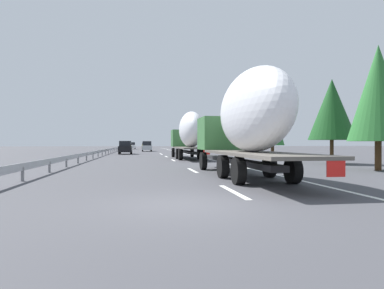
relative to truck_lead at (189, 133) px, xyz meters
name	(u,v)px	position (x,y,z in m)	size (l,w,h in m)	color
ground_plane	(149,154)	(15.68, 3.60, -2.55)	(260.00, 260.00, 0.00)	#424247
lane_stripe_0	(233,192)	(-22.32, 1.80, -2.55)	(3.20, 0.20, 0.01)	white
lane_stripe_1	(193,170)	(-13.81, 1.80, -2.55)	(3.20, 0.20, 0.01)	white
lane_stripe_2	(173,160)	(-2.23, 1.80, -2.55)	(3.20, 0.20, 0.01)	white
lane_stripe_3	(166,157)	(6.09, 1.80, -2.55)	(3.20, 0.20, 0.01)	white
lane_stripe_4	(162,154)	(14.85, 1.80, -2.55)	(3.20, 0.20, 0.01)	white
lane_stripe_5	(160,154)	(17.97, 1.80, -2.55)	(3.20, 0.20, 0.01)	white
edge_line_right	(182,153)	(20.68, -1.90, -2.55)	(110.00, 0.20, 0.01)	white
truck_lead	(189,133)	(0.00, 0.00, 0.00)	(13.09, 2.55, 4.59)	#387038
truck_trailing	(246,120)	(-18.05, 0.00, 0.10)	(13.20, 2.55, 4.75)	#387038
car_yellow_coupe	(145,145)	(66.07, 3.56, -1.63)	(4.47, 1.83, 1.80)	gold
car_white_van	(132,146)	(57.19, 7.08, -1.62)	(4.50, 1.83, 1.84)	white
car_black_suv	(125,148)	(16.13, 6.96, -1.59)	(4.47, 1.86, 1.91)	black
car_silver_hatch	(147,146)	(31.78, 3.60, -1.57)	(4.39, 1.88, 1.97)	#ADB2B7
road_sign	(186,140)	(25.21, -3.10, -0.38)	(0.10, 0.90, 3.14)	gray
tree_0	(193,132)	(47.38, -8.00, 1.72)	(2.66, 2.66, 7.06)	#472D19
tree_1	(378,93)	(-15.49, -8.77, 1.92)	(3.34, 3.34, 7.27)	#472D19
tree_2	(332,109)	(-9.26, -9.72, 1.61)	(3.53, 3.53, 6.51)	#472D19
tree_3	(188,136)	(59.31, -8.41, 1.11)	(3.21, 3.21, 5.94)	#472D19
tree_4	(203,136)	(42.05, -9.47, 0.79)	(2.71, 2.71, 5.30)	#472D19
tree_5	(273,124)	(2.35, -9.75, 1.22)	(2.60, 2.60, 6.21)	#472D19
guardrail_median	(108,150)	(18.68, 9.60, -1.97)	(94.00, 0.10, 0.76)	#9EA0A5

